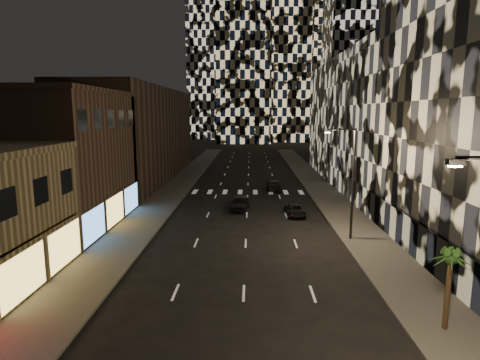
# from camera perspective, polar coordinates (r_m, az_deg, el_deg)

# --- Properties ---
(sidewalk_left) EXTENTS (4.00, 120.00, 0.15)m
(sidewalk_left) POSITION_cam_1_polar(r_m,az_deg,el_deg) (53.89, -9.59, -1.56)
(sidewalk_left) COLOR #47443F
(sidewalk_left) RESTS_ON ground
(sidewalk_right) EXTENTS (4.00, 120.00, 0.15)m
(sidewalk_right) POSITION_cam_1_polar(r_m,az_deg,el_deg) (53.75, 11.83, -1.66)
(sidewalk_right) COLOR #47443F
(sidewalk_right) RESTS_ON ground
(curb_left) EXTENTS (0.20, 120.00, 0.15)m
(curb_left) POSITION_cam_1_polar(r_m,az_deg,el_deg) (53.53, -7.39, -1.58)
(curb_left) COLOR #4C4C47
(curb_left) RESTS_ON ground
(curb_right) EXTENTS (0.20, 120.00, 0.15)m
(curb_right) POSITION_cam_1_polar(r_m,az_deg,el_deg) (53.42, 9.61, -1.66)
(curb_right) COLOR #4C4C47
(curb_right) RESTS_ON ground
(retail_brown) EXTENTS (10.00, 15.00, 12.00)m
(retail_brown) POSITION_cam_1_polar(r_m,az_deg,el_deg) (39.65, -24.48, 2.40)
(retail_brown) COLOR #463227
(retail_brown) RESTS_ON ground
(retail_filler_left) EXTENTS (10.00, 40.00, 14.00)m
(retail_filler_left) POSITION_cam_1_polar(r_m,az_deg,el_deg) (64.35, -14.21, 6.30)
(retail_filler_left) COLOR #463227
(retail_filler_left) RESTS_ON ground
(midrise_base) EXTENTS (0.60, 25.00, 3.00)m
(midrise_base) POSITION_cam_1_polar(r_m,az_deg,el_deg) (30.27, 24.95, -8.37)
(midrise_base) COLOR #383838
(midrise_base) RESTS_ON ground
(midrise_filler_right) EXTENTS (16.00, 40.00, 18.00)m
(midrise_filler_right) POSITION_cam_1_polar(r_m,az_deg,el_deg) (62.07, 20.16, 7.75)
(midrise_filler_right) COLOR #232326
(midrise_filler_right) RESTS_ON ground
(tower_center_low) EXTENTS (18.00, 18.00, 95.00)m
(tower_center_low) POSITION_cam_1_polar(r_m,az_deg,el_deg) (146.67, 0.61, 24.26)
(tower_center_low) COLOR black
(tower_center_low) RESTS_ON ground
(streetlight_far) EXTENTS (2.55, 0.25, 9.00)m
(streetlight_far) POSITION_cam_1_polar(r_m,az_deg,el_deg) (33.24, 15.42, 0.56)
(streetlight_far) COLOR black
(streetlight_far) RESTS_ON sidewalk_right
(car_dark_midlane) EXTENTS (2.24, 4.60, 1.51)m
(car_dark_midlane) POSITION_cam_1_polar(r_m,az_deg,el_deg) (43.08, -0.02, -3.30)
(car_dark_midlane) COLOR black
(car_dark_midlane) RESTS_ON ground
(car_dark_oncoming) EXTENTS (2.10, 4.96, 1.43)m
(car_dark_oncoming) POSITION_cam_1_polar(r_m,az_deg,el_deg) (53.95, 4.84, -0.75)
(car_dark_oncoming) COLOR black
(car_dark_oncoming) RESTS_ON ground
(car_dark_rightlane) EXTENTS (2.01, 4.01, 1.09)m
(car_dark_rightlane) POSITION_cam_1_polar(r_m,az_deg,el_deg) (41.14, 7.84, -4.32)
(car_dark_rightlane) COLOR black
(car_dark_rightlane) RESTS_ON ground
(palm_tree) EXTENTS (2.03, 2.00, 3.99)m
(palm_tree) POSITION_cam_1_polar(r_m,az_deg,el_deg) (21.49, 27.74, -10.38)
(palm_tree) COLOR #47331E
(palm_tree) RESTS_ON sidewalk_right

